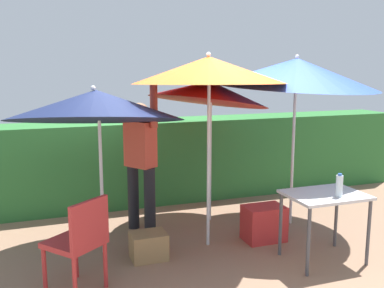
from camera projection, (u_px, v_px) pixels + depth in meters
ground_plane at (200, 239)px, 5.27m from camera, size 24.00×24.00×0.00m
hedge_row at (161, 160)px, 6.74m from camera, size 8.00×0.70×1.23m
umbrella_rainbow at (96, 105)px, 4.61m from camera, size 1.87×1.88×1.97m
umbrella_orange at (209, 92)px, 5.65m from camera, size 1.59×1.57×2.02m
umbrella_yellow at (209, 70)px, 4.76m from camera, size 1.68×1.68×2.18m
umbrella_navy at (296, 73)px, 5.47m from camera, size 2.03×2.03×2.20m
person_vendor at (141, 157)px, 5.39m from camera, size 0.38×0.51×1.88m
chair_plastic at (80, 239)px, 3.94m from camera, size 0.62×0.62×0.89m
cooler_box at (264, 223)px, 5.20m from camera, size 0.47×0.33×0.42m
crate_cardboard at (149, 246)px, 4.71m from camera, size 0.38×0.30×0.29m
folding_table at (325, 202)px, 4.59m from camera, size 0.80×0.60×0.73m
bottle_water at (339, 186)px, 4.45m from camera, size 0.07×0.07×0.24m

